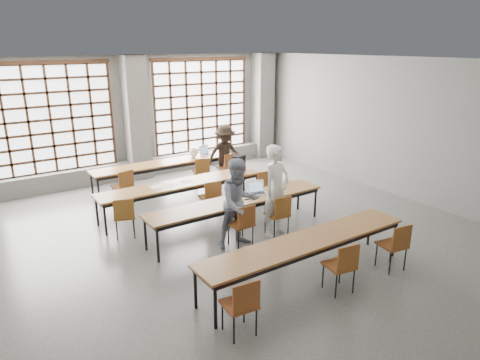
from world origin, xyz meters
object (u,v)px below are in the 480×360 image
Objects in this scene: chair_front_left at (243,221)px; laptop_back at (206,152)px; desk_row_c at (238,202)px; chair_near_mid at (343,263)px; desk_row_a at (165,164)px; red_pouch at (239,301)px; green_box at (234,197)px; desk_row_d at (307,243)px; phone at (248,199)px; backpack at (239,163)px; desk_row_b at (183,185)px; mouse at (275,190)px; chair_back_right at (228,165)px; plastic_bag at (194,152)px; chair_back_left at (124,184)px; student_male at (276,191)px; chair_near_left at (242,302)px; laptop_front at (257,190)px; student_back at (225,154)px; chair_front_right at (279,212)px; chair_back_mid at (202,170)px; chair_mid_right at (261,184)px; chair_mid_centre at (211,195)px; chair_mid_left at (124,213)px; chair_near_right at (396,242)px; student_female at (239,203)px.

laptop_back is (1.61, 4.27, 0.25)m from chair_front_left.
desk_row_c is 2.84m from chair_near_mid.
desk_row_a is 6.55m from red_pouch.
laptop_back is at bearing 69.15° from green_box.
chair_near_mid is at bearing -73.30° from desk_row_d.
chair_front_left is 6.77× the size of phone.
backpack reaches higher than desk_row_c.
backpack is (1.27, 3.92, 0.27)m from desk_row_d.
phone is at bearing 47.91° from chair_front_left.
mouse is at bearing -50.44° from desk_row_b.
chair_back_right is 5.94m from chair_near_mid.
chair_back_left is at bearing -163.47° from plastic_bag.
chair_near_mid is 0.46× the size of student_male.
chair_back_right is at bearing 61.44° from desk_row_c.
chair_back_right is 6.68m from chair_near_left.
chair_near_left reaches higher than red_pouch.
laptop_front is 1.08× the size of backpack.
student_back is 8.23× the size of red_pouch.
chair_near_mid is at bearing -107.12° from mouse.
desk_row_a is 1.92m from desk_row_b.
chair_front_right is (1.03, -2.29, -0.13)m from desk_row_b.
desk_row_b is 2.30m from chair_front_left.
chair_back_mid and chair_mid_right have the same top height.
plastic_bag is at bearing 86.14° from chair_front_right.
chair_mid_centre and chair_near_left have the same top height.
laptop_back reaches higher than chair_mid_right.
desk_row_b is 2.38m from chair_back_right.
student_back reaches higher than chair_mid_left.
chair_front_right reaches higher than mouse.
chair_mid_right is 1.65m from phone.
desk_row_c is at bearing -75.24° from desk_row_b.
chair_mid_centre and chair_mid_right have the same top height.
student_male is (-0.78, 2.34, 0.41)m from chair_near_right.
chair_front_right is at bearing -60.56° from chair_back_left.
chair_back_left is 5.94m from chair_near_mid.
desk_row_a is 2.43× the size of student_back.
laptop_back reaches higher than chair_back_mid.
phone is at bearing -106.76° from laptop_back.
chair_near_right reaches higher than desk_row_d.
chair_near_right is 3.08× the size of plastic_bag.
laptop_front is (-0.80, -0.92, 0.25)m from chair_mid_right.
student_female is at bearing -99.45° from chair_mid_centre.
chair_front_right is 0.96m from student_female.
phone is at bearing -115.01° from chair_back_right.
chair_near_right is at bearing -64.16° from chair_back_left.
plastic_bag is (2.28, 0.68, 0.34)m from chair_back_left.
desk_row_a is 1.01m from chair_back_mid.
student_back is at bearing 83.87° from chair_mid_right.
chair_back_mid is 8.98× the size of mouse.
phone is at bearing -151.79° from laptop_front.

